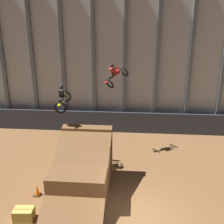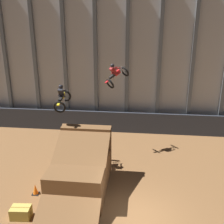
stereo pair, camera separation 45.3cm
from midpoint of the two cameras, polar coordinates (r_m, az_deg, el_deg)
name	(u,v)px [view 2 (the right image)]	position (r m, az deg, el deg)	size (l,w,h in m)	color
ground_plane	(138,219)	(13.22, 6.81, -22.07)	(60.00, 60.00, 0.00)	brown
arena_back_wall	(143,56)	(21.25, 7.48, 11.91)	(32.00, 0.40, 12.34)	#ADB2B7
lower_barrier	(141,123)	(21.67, 6.92, -2.41)	(31.36, 0.20, 1.74)	#2D333D
dirt_ramp	(81,171)	(14.55, -5.83, -12.64)	(2.88, 5.71, 3.16)	brown
rider_bike_left_air	(62,98)	(15.56, -10.00, 3.01)	(0.78, 1.84, 1.59)	black
rider_bike_right_air	(116,75)	(17.45, 1.64, 8.06)	(1.73, 1.67, 1.69)	black
traffic_cone_near_ramp	(35,189)	(14.96, -15.47, -15.92)	(0.36, 0.36, 0.58)	black
hay_bale_trackside	(21,212)	(13.63, -18.26, -20.06)	(0.95, 0.67, 0.57)	#CCB751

